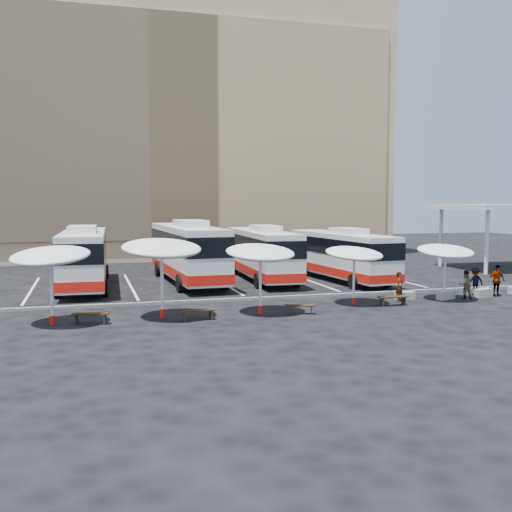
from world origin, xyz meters
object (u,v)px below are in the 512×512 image
object	(u,v)px
wood_bench_0	(91,316)
wood_bench_2	(299,307)
bus_0	(84,256)
bus_3	(341,254)
sunshade_3	(354,254)
passenger_2	(497,280)
wood_bench_3	(393,299)
sunshade_1	(162,249)
conc_bench_0	(405,296)
sunshade_2	(260,253)
conc_bench_1	(446,295)
conc_bench_2	(484,293)
passenger_3	(475,281)
passenger_0	(400,287)
wood_bench_1	(198,312)
bus_2	(262,252)
sunshade_4	(445,251)
bus_1	(187,250)
passenger_1	(466,285)
sunshade_0	(51,256)

from	to	relation	value
wood_bench_0	wood_bench_2	world-z (taller)	wood_bench_0
bus_0	bus_3	world-z (taller)	bus_0
sunshade_3	passenger_2	distance (m)	9.25
wood_bench_3	wood_bench_2	bearing A→B (deg)	-171.15
sunshade_1	conc_bench_0	world-z (taller)	sunshade_1
wood_bench_0	bus_3	bearing A→B (deg)	32.02
sunshade_2	conc_bench_1	world-z (taller)	sunshade_2
wood_bench_3	bus_3	bearing A→B (deg)	81.78
sunshade_2	conc_bench_2	world-z (taller)	sunshade_2
wood_bench_2	wood_bench_3	bearing A→B (deg)	8.85
passenger_3	wood_bench_0	bearing A→B (deg)	10.92
bus_3	passenger_0	bearing A→B (deg)	-97.16
sunshade_1	conc_bench_1	distance (m)	16.14
wood_bench_1	passenger_2	world-z (taller)	passenger_2
conc_bench_1	wood_bench_3	bearing A→B (deg)	-165.15
bus_2	conc_bench_0	xyz separation A→B (m)	(5.30, -10.20, -1.74)
sunshade_4	wood_bench_1	distance (m)	14.44
sunshade_1	wood_bench_2	distance (m)	7.17
sunshade_2	wood_bench_0	xyz separation A→B (m)	(-7.95, -0.36, -2.59)
bus_1	conc_bench_0	xyz separation A→B (m)	(10.42, -10.49, -1.95)
wood_bench_1	passenger_1	xyz separation A→B (m)	(15.44, 1.86, 0.44)
passenger_1	passenger_3	size ratio (longest dim) A/B	1.00
wood_bench_0	sunshade_2	bearing A→B (deg)	2.60
sunshade_4	wood_bench_2	distance (m)	9.56
wood_bench_2	wood_bench_3	xyz separation A→B (m)	(5.49, 0.85, 0.04)
bus_0	wood_bench_0	xyz separation A→B (m)	(0.27, -11.93, -1.65)
sunshade_3	wood_bench_3	xyz separation A→B (m)	(1.80, -0.95, -2.31)
bus_1	conc_bench_0	world-z (taller)	bus_1
bus_1	passenger_0	xyz separation A→B (m)	(9.85, -10.91, -1.35)
sunshade_2	passenger_3	bearing A→B (deg)	9.14
sunshade_0	passenger_0	bearing A→B (deg)	4.58
wood_bench_0	wood_bench_3	xyz separation A→B (m)	(15.22, 0.57, 0.00)
bus_1	sunshade_1	size ratio (longest dim) A/B	3.14
bus_3	passenger_3	distance (m)	9.36
bus_1	passenger_1	world-z (taller)	bus_1
bus_3	wood_bench_2	xyz separation A→B (m)	(-6.91, -10.69, -1.53)
bus_2	passenger_1	bearing A→B (deg)	-50.00
conc_bench_2	sunshade_3	bearing A→B (deg)	-178.21
wood_bench_1	passenger_2	bearing A→B (deg)	7.28
passenger_0	passenger_2	world-z (taller)	passenger_2
wood_bench_0	passenger_0	world-z (taller)	passenger_0
wood_bench_1	passenger_0	distance (m)	11.79
bus_1	passenger_0	bearing A→B (deg)	-50.39
conc_bench_0	passenger_3	xyz separation A→B (m)	(4.78, 0.37, 0.59)
wood_bench_3	passenger_3	size ratio (longest dim) A/B	1.00
conc_bench_0	sunshade_2	bearing A→B (deg)	-168.41
sunshade_4	conc_bench_1	bearing A→B (deg)	37.94
bus_2	passenger_2	size ratio (longest dim) A/B	6.67
sunshade_0	conc_bench_2	distance (m)	23.48
wood_bench_2	sunshade_1	bearing A→B (deg)	173.26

